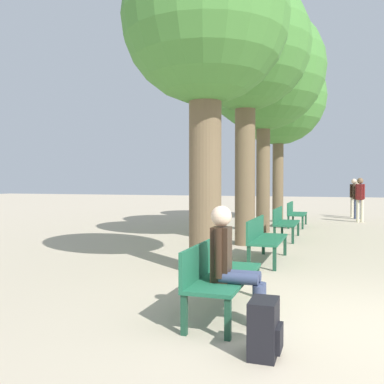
# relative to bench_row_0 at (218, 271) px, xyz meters

# --- Properties ---
(ground_plane) EXTENTS (80.00, 80.00, 0.00)m
(ground_plane) POSITION_rel_bench_row_0_xyz_m (1.61, -0.07, -0.49)
(ground_plane) COLOR #B7A88E
(bench_row_0) EXTENTS (0.54, 1.72, 0.83)m
(bench_row_0) POSITION_rel_bench_row_0_xyz_m (0.00, 0.00, 0.00)
(bench_row_0) COLOR #1E6042
(bench_row_0) RESTS_ON ground_plane
(bench_row_1) EXTENTS (0.54, 1.72, 0.83)m
(bench_row_1) POSITION_rel_bench_row_0_xyz_m (0.00, 3.38, 0.00)
(bench_row_1) COLOR #1E6042
(bench_row_1) RESTS_ON ground_plane
(bench_row_2) EXTENTS (0.54, 1.72, 0.83)m
(bench_row_2) POSITION_rel_bench_row_0_xyz_m (0.00, 6.75, 0.00)
(bench_row_2) COLOR #1E6042
(bench_row_2) RESTS_ON ground_plane
(bench_row_3) EXTENTS (0.54, 1.72, 0.83)m
(bench_row_3) POSITION_rel_bench_row_0_xyz_m (0.00, 10.13, 0.00)
(bench_row_3) COLOR #1E6042
(bench_row_3) RESTS_ON ground_plane
(tree_row_0) EXTENTS (2.79, 2.79, 5.62)m
(tree_row_0) POSITION_rel_bench_row_0_xyz_m (-0.77, 2.06, 3.62)
(tree_row_0) COLOR brown
(tree_row_0) RESTS_ON ground_plane
(tree_row_1) EXTENTS (3.12, 3.12, 6.37)m
(tree_row_1) POSITION_rel_bench_row_0_xyz_m (-0.77, 5.41, 4.23)
(tree_row_1) COLOR brown
(tree_row_1) RESTS_ON ground_plane
(tree_row_2) EXTENTS (3.68, 3.68, 6.77)m
(tree_row_2) POSITION_rel_bench_row_0_xyz_m (-0.77, 8.16, 4.40)
(tree_row_2) COLOR brown
(tree_row_2) RESTS_ON ground_plane
(tree_row_3) EXTENTS (3.58, 3.58, 6.52)m
(tree_row_3) POSITION_rel_bench_row_0_xyz_m (-0.77, 11.74, 4.21)
(tree_row_3) COLOR brown
(tree_row_3) RESTS_ON ground_plane
(person_seated) EXTENTS (0.59, 0.34, 1.27)m
(person_seated) POSITION_rel_bench_row_0_xyz_m (0.24, -0.32, 0.19)
(person_seated) COLOR #384260
(person_seated) RESTS_ON ground_plane
(backpack) EXTENTS (0.27, 0.37, 0.50)m
(backpack) POSITION_rel_bench_row_0_xyz_m (0.71, -1.08, -0.24)
(backpack) COLOR black
(backpack) RESTS_ON ground_plane
(pedestrian_near) EXTENTS (0.34, 0.29, 1.66)m
(pedestrian_near) POSITION_rel_bench_row_0_xyz_m (2.07, 14.69, 0.46)
(pedestrian_near) COLOR beige
(pedestrian_near) RESTS_ON ground_plane
(pedestrian_mid) EXTENTS (0.34, 0.28, 1.68)m
(pedestrian_mid) POSITION_rel_bench_row_0_xyz_m (2.20, 12.46, 0.47)
(pedestrian_mid) COLOR beige
(pedestrian_mid) RESTS_ON ground_plane
(pedestrian_far) EXTENTS (0.32, 0.23, 1.57)m
(pedestrian_far) POSITION_rel_bench_row_0_xyz_m (2.17, 13.92, 0.41)
(pedestrian_far) COLOR #384260
(pedestrian_far) RESTS_ON ground_plane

